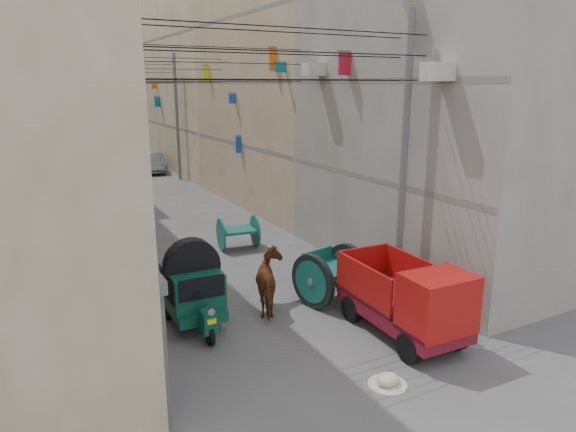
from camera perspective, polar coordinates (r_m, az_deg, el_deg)
building_row_right at (r=41.40m, az=-8.81°, el=14.76°), size 8.00×62.00×14.00m
end_cap_building at (r=71.14m, az=-24.02°, el=13.54°), size 22.00×10.00×13.00m
shutters_left at (r=16.07m, az=-20.04°, el=-3.13°), size 0.18×14.40×2.88m
signboards at (r=27.31m, az=-15.77°, el=8.28°), size 8.22×40.52×5.67m
ac_units at (r=15.79m, az=9.47°, el=19.09°), size 0.70×6.55×3.35m
utility_poles at (r=22.76m, az=-13.24°, el=8.76°), size 7.40×22.20×8.00m
overhead_cables at (r=20.17m, az=-11.69°, el=16.04°), size 7.40×22.52×1.12m
auto_rickshaw at (r=13.57m, az=-10.51°, el=-7.71°), size 1.47×2.52×1.76m
tonga_cart at (r=14.87m, az=4.80°, el=-6.45°), size 2.07×3.66×1.56m
mini_truck at (r=12.85m, az=13.70°, el=-9.57°), size 1.71×3.61×2.00m
second_cart at (r=19.58m, az=-5.56°, el=-1.75°), size 1.55×1.40×1.25m
feed_sack at (r=11.42m, az=11.01°, el=-17.39°), size 0.51×0.41×0.25m
horse at (r=14.26m, az=-1.82°, el=-7.35°), size 1.45×2.10×1.62m
distant_car_white at (r=25.60m, az=-17.65°, el=1.21°), size 2.04×3.41×1.09m
distant_car_grey at (r=38.07m, az=-14.76°, el=5.75°), size 1.82×4.18×1.34m
distant_car_green at (r=45.15m, az=-22.50°, el=6.34°), size 2.84×4.48×1.21m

